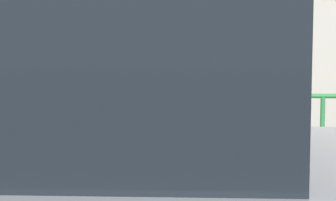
{
  "coord_description": "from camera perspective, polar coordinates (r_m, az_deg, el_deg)",
  "views": [
    {
      "loc": [
        0.73,
        -3.75,
        1.57
      ],
      "look_at": [
        0.52,
        0.25,
        1.25
      ],
      "focal_mm": 54.17,
      "sensor_mm": 36.0,
      "label": 1
    }
  ],
  "objects": [
    {
      "name": "sidewalk_curb",
      "position": [
        5.54,
        -4.77,
        -11.2
      ],
      "size": [
        36.0,
        3.06,
        0.13
      ],
      "primitive_type": "cube",
      "color": "#9E9B93",
      "rests_on": "ground"
    },
    {
      "name": "parking_meter",
      "position": [
        4.04,
        -2.73,
        -0.84
      ],
      "size": [
        0.18,
        0.19,
        1.46
      ],
      "rotation": [
        0.0,
        0.0,
        3.19
      ],
      "color": "slate",
      "rests_on": "sidewalk_curb"
    },
    {
      "name": "pedestrian_at_meter",
      "position": [
        4.12,
        5.94,
        -1.16
      ],
      "size": [
        0.64,
        0.49,
        1.79
      ],
      "rotation": [
        0.0,
        0.0,
        -3.12
      ],
      "color": "black",
      "rests_on": "sidewalk_curb"
    },
    {
      "name": "parked_hatchback_gray",
      "position": [
        2.48,
        -10.94,
        -10.71
      ],
      "size": [
        4.01,
        1.78,
        1.81
      ],
      "rotation": [
        0.0,
        0.0,
        -1.57
      ],
      "color": "slate",
      "rests_on": "ground"
    },
    {
      "name": "background_railing",
      "position": [
        6.74,
        -3.23,
        -1.5
      ],
      "size": [
        24.06,
        0.06,
        1.0
      ],
      "color": "#1E602D",
      "rests_on": "sidewalk_curb"
    },
    {
      "name": "backdrop_wall",
      "position": [
        9.42,
        -1.45,
        4.84
      ],
      "size": [
        32.0,
        0.5,
        3.21
      ],
      "primitive_type": "cube",
      "color": "gray",
      "rests_on": "ground"
    }
  ]
}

